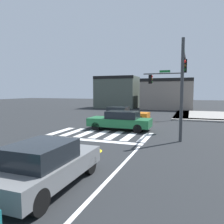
% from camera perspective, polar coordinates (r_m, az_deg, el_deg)
% --- Properties ---
extents(ground_plane, '(120.00, 120.00, 0.00)m').
position_cam_1_polar(ground_plane, '(19.36, 2.18, -3.30)').
color(ground_plane, '#232628').
extents(crosswalk_near, '(6.81, 3.06, 0.01)m').
position_cam_1_polar(crosswalk_near, '(15.20, -3.01, -5.70)').
color(crosswalk_near, silver).
rests_on(crosswalk_near, ground_plane).
extents(lane_markings, '(6.80, 20.25, 0.01)m').
position_cam_1_polar(lane_markings, '(8.32, -16.75, -15.43)').
color(lane_markings, white).
rests_on(lane_markings, ground_plane).
extents(bike_detector_marking, '(1.07, 1.07, 0.01)m').
position_cam_1_polar(bike_detector_marking, '(10.99, -5.42, -10.07)').
color(bike_detector_marking, yellow).
rests_on(bike_detector_marking, ground_plane).
extents(curb_corner_northeast, '(10.00, 10.60, 0.15)m').
position_cam_1_polar(curb_corner_northeast, '(27.93, 25.27, -0.97)').
color(curb_corner_northeast, gray).
rests_on(curb_corner_northeast, ground_plane).
extents(storefront_row, '(16.10, 5.19, 5.49)m').
position_cam_1_polar(storefront_row, '(37.62, 7.72, 4.91)').
color(storefront_row, '#4C564C').
rests_on(storefront_row, ground_plane).
extents(traffic_signal_southeast, '(0.32, 5.12, 5.93)m').
position_cam_1_polar(traffic_signal_southeast, '(14.97, 18.06, 9.34)').
color(traffic_signal_southeast, '#383A3D').
rests_on(traffic_signal_southeast, ground_plane).
extents(traffic_signal_northeast, '(4.16, 0.32, 5.33)m').
position_cam_1_polar(traffic_signal_northeast, '(23.77, 14.24, 6.84)').
color(traffic_signal_northeast, '#383A3D').
rests_on(traffic_signal_northeast, ground_plane).
extents(car_green, '(4.71, 1.82, 1.43)m').
position_cam_1_polar(car_green, '(16.63, 2.17, -2.20)').
color(car_green, '#1E6638').
rests_on(car_green, ground_plane).
extents(car_gray, '(1.74, 4.12, 1.43)m').
position_cam_1_polar(car_gray, '(7.11, -16.84, -12.96)').
color(car_gray, slate).
rests_on(car_gray, ground_plane).
extents(car_orange, '(4.16, 1.88, 1.37)m').
position_cam_1_polar(car_orange, '(21.70, 3.46, -0.48)').
color(car_orange, orange).
rests_on(car_orange, ground_plane).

